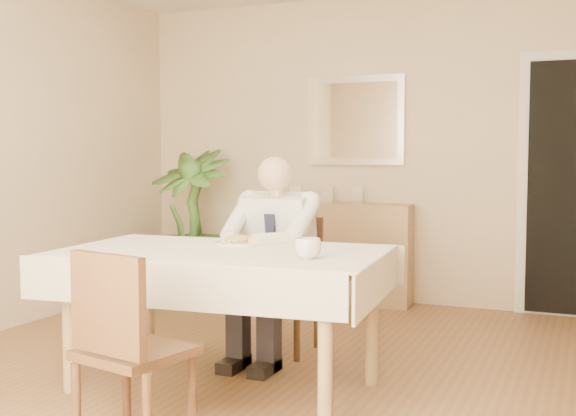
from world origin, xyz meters
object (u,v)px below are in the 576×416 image
at_px(potted_palm, 190,223).
at_px(sideboard, 349,253).
at_px(dining_table, 222,266).
at_px(chair_far, 287,276).
at_px(coffee_mug, 308,249).
at_px(seated_man, 268,248).
at_px(chair_near, 124,341).

bearing_deg(potted_palm, sideboard, 13.07).
xyz_separation_m(dining_table, sideboard, (-0.09, 2.43, -0.25)).
xyz_separation_m(dining_table, chair_far, (0.00, 0.88, -0.19)).
xyz_separation_m(dining_table, potted_palm, (-1.45, 2.11, -0.02)).
xyz_separation_m(sideboard, potted_palm, (-1.36, -0.32, 0.23)).
height_order(dining_table, sideboard, sideboard).
bearing_deg(potted_palm, chair_far, -40.42).
bearing_deg(dining_table, sideboard, 87.36).
distance_m(chair_far, coffee_mug, 1.19).
bearing_deg(dining_table, seated_man, 85.31).
bearing_deg(chair_far, chair_near, -94.28).
relative_size(coffee_mug, sideboard, 0.12).
height_order(chair_near, coffee_mug, chair_near).
relative_size(chair_near, potted_palm, 0.66).
distance_m(seated_man, sideboard, 1.86).
bearing_deg(chair_near, coffee_mug, 69.88).
bearing_deg(chair_far, potted_palm, 134.34).
height_order(coffee_mug, potted_palm, potted_palm).
distance_m(seated_man, coffee_mug, 0.91).
bearing_deg(chair_near, seated_man, 104.02).
height_order(coffee_mug, sideboard, coffee_mug).
xyz_separation_m(chair_near, sideboard, (-0.12, 3.35, -0.06)).
bearing_deg(potted_palm, chair_near, -63.98).
relative_size(chair_near, coffee_mug, 6.73).
height_order(chair_near, seated_man, seated_man).
relative_size(dining_table, seated_man, 1.44).
bearing_deg(dining_table, chair_far, 85.31).
relative_size(seated_man, sideboard, 1.18).
height_order(sideboard, potted_palm, potted_palm).
xyz_separation_m(seated_man, sideboard, (-0.09, 1.84, -0.27)).
height_order(dining_table, coffee_mug, coffee_mug).
distance_m(dining_table, seated_man, 0.59).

